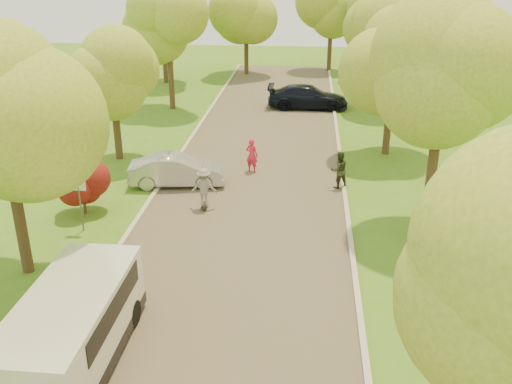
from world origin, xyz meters
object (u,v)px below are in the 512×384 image
at_px(person_olive, 339,170).
at_px(street_sign, 79,192).
at_px(minivan, 73,328).
at_px(longboard, 205,206).
at_px(dark_sedan, 308,97).
at_px(silver_sedan, 177,170).
at_px(skateboarder, 204,187).
at_px(person_striped, 252,155).

bearing_deg(person_olive, street_sign, 6.66).
xyz_separation_m(minivan, longboard, (1.52, 9.65, -0.97)).
bearing_deg(minivan, longboard, 81.18).
bearing_deg(person_olive, dark_sedan, -105.21).
bearing_deg(silver_sedan, street_sign, 144.40).
bearing_deg(dark_sedan, silver_sedan, 158.38).
height_order(silver_sedan, longboard, silver_sedan).
xyz_separation_m(street_sign, minivan, (2.60, -7.20, -0.51)).
bearing_deg(street_sign, longboard, 30.71).
height_order(street_sign, longboard, street_sign).
bearing_deg(skateboarder, minivan, 76.90).
bearing_deg(dark_sedan, person_striped, 168.44).
bearing_deg(minivan, person_striped, 77.98).
relative_size(minivan, skateboarder, 3.39).
bearing_deg(dark_sedan, longboard, 166.43).
distance_m(silver_sedan, person_striped, 3.71).
bearing_deg(dark_sedan, street_sign, 156.81).
distance_m(silver_sedan, dark_sedan, 15.19).
xyz_separation_m(longboard, person_striped, (1.49, 4.33, 0.72)).
height_order(minivan, person_olive, minivan).
bearing_deg(person_striped, person_olive, 177.29).
relative_size(street_sign, person_olive, 1.30).
relative_size(street_sign, dark_sedan, 0.41).
distance_m(skateboarder, person_olive, 6.09).
xyz_separation_m(skateboarder, person_olive, (5.48, 2.67, -0.07)).
relative_size(street_sign, minivan, 0.40).
height_order(minivan, silver_sedan, minivan).
height_order(dark_sedan, person_striped, person_striped).
height_order(longboard, skateboarder, skateboarder).
xyz_separation_m(minivan, dark_sedan, (5.50, 26.10, -0.29)).
xyz_separation_m(street_sign, longboard, (4.12, 2.45, -1.48)).
xyz_separation_m(dark_sedan, person_olive, (1.50, -13.78, 0.07)).
xyz_separation_m(silver_sedan, dark_sedan, (5.60, 14.12, 0.07)).
bearing_deg(minivan, silver_sedan, 90.64).
bearing_deg(skateboarder, street_sign, 26.58).
bearing_deg(minivan, dark_sedan, 78.26).
xyz_separation_m(street_sign, person_striped, (5.62, 6.78, -0.76)).
distance_m(minivan, person_olive, 14.17).
distance_m(dark_sedan, skateboarder, 16.93).
height_order(dark_sedan, person_olive, person_olive).
bearing_deg(silver_sedan, dark_sedan, -29.61).
bearing_deg(silver_sedan, person_striped, -65.28).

